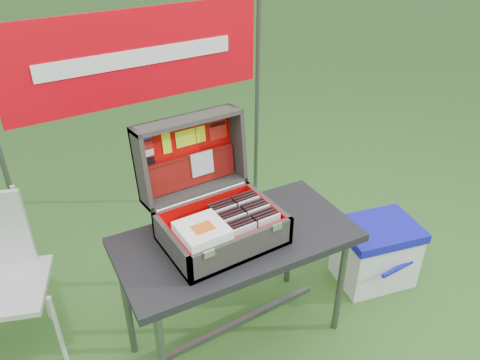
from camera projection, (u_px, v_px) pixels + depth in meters
ground at (237, 335)px, 2.61m from camera, size 80.00×80.00×0.00m
table at (237, 291)px, 2.41m from camera, size 1.18×0.65×0.71m
table_top at (237, 240)px, 2.24m from camera, size 1.18×0.65×0.04m
table_leg_fr at (341, 283)px, 2.49m from camera, size 0.04×0.04×0.67m
table_leg_bl at (127, 305)px, 2.36m from camera, size 0.04×0.04×0.67m
table_leg_br at (289, 238)px, 2.82m from camera, size 0.04×0.04×0.67m
table_brace at (237, 323)px, 2.54m from camera, size 0.99×0.03×0.03m
suitcase at (215, 189)px, 2.11m from camera, size 0.53×0.54×0.51m
suitcase_base_bottom at (222, 239)px, 2.19m from camera, size 0.53×0.38×0.02m
suitcase_base_wall_front at (243, 250)px, 2.03m from camera, size 0.53×0.02×0.14m
suitcase_base_wall_back at (204, 210)px, 2.29m from camera, size 0.53×0.02×0.14m
suitcase_base_wall_left at (172, 247)px, 2.05m from camera, size 0.02×0.38×0.14m
suitcase_base_wall_right at (268, 212)px, 2.28m from camera, size 0.02×0.38×0.14m
suitcase_liner_floor at (222, 237)px, 2.19m from camera, size 0.49×0.34×0.01m
suitcase_latch_left at (209, 254)px, 1.91m from camera, size 0.05×0.01×0.03m
suitcase_latch_right at (277, 227)px, 2.07m from camera, size 0.05×0.01×0.03m
suitcase_hinge at (202, 197)px, 2.26m from camera, size 0.48×0.02×0.02m
suitcase_lid_back at (186, 152)px, 2.29m from camera, size 0.53×0.06×0.38m
suitcase_lid_rim_far at (187, 120)px, 2.16m from camera, size 0.53×0.14×0.04m
suitcase_lid_rim_near at (195, 189)px, 2.32m from camera, size 0.53×0.14×0.04m
suitcase_lid_rim_left at (141, 170)px, 2.12m from camera, size 0.02×0.19×0.40m
suitcase_lid_rim_right at (237, 143)px, 2.35m from camera, size 0.02×0.19×0.40m
suitcase_lid_liner at (187, 153)px, 2.28m from camera, size 0.49×0.04×0.33m
suitcase_liner_wall_front at (241, 246)px, 2.04m from camera, size 0.49×0.01×0.12m
suitcase_liner_wall_back at (205, 209)px, 2.28m from camera, size 0.49×0.01×0.12m
suitcase_liner_wall_left at (174, 244)px, 2.05m from camera, size 0.01×0.34×0.12m
suitcase_liner_wall_right at (265, 211)px, 2.27m from camera, size 0.01×0.34×0.12m
suitcase_lid_pocket at (191, 171)px, 2.30m from camera, size 0.47×0.05×0.16m
suitcase_pocket_edge at (190, 157)px, 2.26m from camera, size 0.46×0.02×0.02m
suitcase_pocket_cd at (202, 164)px, 2.30m from camera, size 0.12×0.02×0.12m
lid_sticker_cc_a at (146, 137)px, 2.12m from camera, size 0.05×0.01×0.03m
lid_sticker_cc_b at (147, 145)px, 2.14m from camera, size 0.05×0.01×0.03m
lid_sticker_cc_c at (148, 153)px, 2.16m from camera, size 0.05×0.01×0.03m
lid_sticker_cc_d at (150, 161)px, 2.18m from camera, size 0.05×0.01×0.03m
lid_card_neon_tall at (167, 143)px, 2.19m from camera, size 0.04×0.02×0.10m
lid_card_neon_main at (186, 138)px, 2.24m from camera, size 0.10×0.01×0.08m
lid_card_neon_small at (201, 134)px, 2.27m from camera, size 0.05×0.01×0.08m
lid_sticker_band at (218, 130)px, 2.32m from camera, size 0.10×0.01×0.09m
lid_sticker_band_bar at (217, 124)px, 2.30m from camera, size 0.09×0.01×0.02m
cd_left_0 at (245, 239)px, 2.06m from camera, size 0.12×0.01×0.14m
cd_left_1 at (242, 236)px, 2.08m from camera, size 0.12×0.01×0.14m
cd_left_2 at (240, 234)px, 2.09m from camera, size 0.12×0.01×0.14m
cd_left_3 at (238, 231)px, 2.11m from camera, size 0.12×0.01×0.14m
cd_left_4 at (235, 229)px, 2.12m from camera, size 0.12×0.01×0.14m
cd_left_5 at (233, 227)px, 2.14m from camera, size 0.12×0.01×0.14m
cd_left_6 at (230, 224)px, 2.15m from camera, size 0.12×0.01×0.14m
cd_left_7 at (228, 222)px, 2.17m from camera, size 0.12×0.01×0.14m
cd_left_8 at (226, 220)px, 2.18m from camera, size 0.12×0.01×0.14m
cd_left_9 at (223, 217)px, 2.20m from camera, size 0.12×0.01×0.14m
cd_left_10 at (221, 215)px, 2.21m from camera, size 0.12×0.01×0.14m
cd_left_11 at (219, 213)px, 2.23m from camera, size 0.12×0.01×0.14m
cd_right_0 at (269, 229)px, 2.12m from camera, size 0.12×0.01×0.14m
cd_right_1 at (266, 227)px, 2.13m from camera, size 0.12×0.01×0.14m
cd_right_2 at (264, 225)px, 2.15m from camera, size 0.12×0.01×0.14m
cd_right_3 at (261, 222)px, 2.16m from camera, size 0.12×0.01×0.14m
cd_right_4 at (259, 220)px, 2.18m from camera, size 0.12×0.01×0.14m
cd_right_5 at (256, 218)px, 2.20m from camera, size 0.12×0.01×0.14m
cd_right_6 at (254, 216)px, 2.21m from camera, size 0.12×0.01×0.14m
cd_right_7 at (251, 213)px, 2.23m from camera, size 0.12×0.01×0.14m
cd_right_8 at (249, 211)px, 2.24m from camera, size 0.12×0.01×0.14m
cd_right_9 at (246, 209)px, 2.26m from camera, size 0.12×0.01×0.14m
cd_right_10 at (244, 207)px, 2.27m from camera, size 0.12×0.01×0.14m
cd_right_11 at (242, 205)px, 2.29m from camera, size 0.12×0.01×0.14m
songbook_0 at (202, 234)px, 2.01m from camera, size 0.20×0.20×0.00m
songbook_1 at (202, 233)px, 2.01m from camera, size 0.20×0.20×0.00m
songbook_2 at (202, 232)px, 2.00m from camera, size 0.20×0.20×0.00m
songbook_3 at (202, 231)px, 2.00m from camera, size 0.20×0.20×0.00m
songbook_4 at (202, 230)px, 2.00m from camera, size 0.20×0.20×0.00m
songbook_5 at (202, 229)px, 2.00m from camera, size 0.20×0.20×0.00m
songbook_6 at (202, 228)px, 1.99m from camera, size 0.20×0.20×0.00m
songbook_7 at (202, 227)px, 1.99m from camera, size 0.20×0.20×0.00m
songbook_graphic at (203, 227)px, 1.98m from camera, size 0.09×0.07×0.00m
cooler at (375, 252)px, 2.91m from camera, size 0.54×0.46×0.41m
cooler_body at (375, 256)px, 2.92m from camera, size 0.51×0.43×0.36m
cooler_lid at (380, 230)px, 2.82m from camera, size 0.54×0.46×0.06m
cooler_handle at (399, 268)px, 2.76m from camera, size 0.28×0.02×0.02m
chair at (4, 291)px, 2.28m from camera, size 0.55×0.57×0.90m
chair_seat at (3, 289)px, 2.28m from camera, size 0.53×0.53×0.03m
chair_leg_fr at (58, 331)px, 2.35m from camera, size 0.02×0.02×0.46m
chair_leg_br at (43, 289)px, 2.60m from camera, size 0.02×0.02×0.46m
chair_upright_right at (23, 222)px, 2.39m from camera, size 0.02×0.02×0.43m
cardboard_box at (292, 227)px, 3.18m from camera, size 0.34×0.12×0.36m
banner_post_left at (2, 161)px, 2.59m from camera, size 0.03×0.03×1.70m
banner_post_right at (257, 100)px, 3.36m from camera, size 0.03×0.03×1.70m
banner at (139, 57)px, 2.73m from camera, size 1.60×0.02×0.55m
banner_text at (140, 57)px, 2.73m from camera, size 1.20×0.00×0.10m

